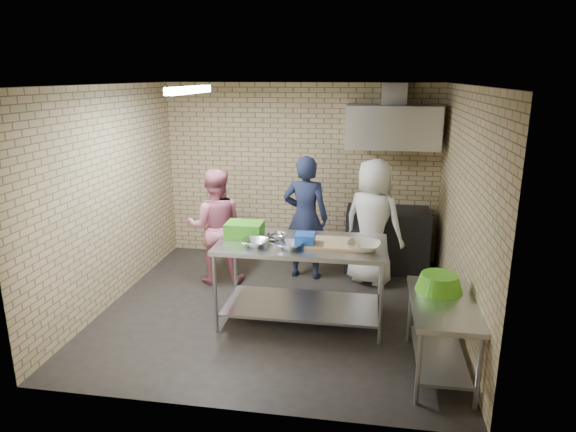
% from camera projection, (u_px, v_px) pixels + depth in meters
% --- Properties ---
extents(floor, '(4.20, 4.20, 0.00)m').
position_uv_depth(floor, '(277.00, 309.00, 6.30)').
color(floor, black).
rests_on(floor, ground).
extents(ceiling, '(4.20, 4.20, 0.00)m').
position_uv_depth(ceiling, '(276.00, 85.00, 5.58)').
color(ceiling, black).
rests_on(ceiling, ground).
extents(back_wall, '(4.20, 0.06, 2.70)m').
position_uv_depth(back_wall, '(300.00, 172.00, 7.84)').
color(back_wall, tan).
rests_on(back_wall, ground).
extents(front_wall, '(4.20, 0.06, 2.70)m').
position_uv_depth(front_wall, '(231.00, 265.00, 4.04)').
color(front_wall, tan).
rests_on(front_wall, ground).
extents(left_wall, '(0.06, 4.00, 2.70)m').
position_uv_depth(left_wall, '(110.00, 197.00, 6.27)').
color(left_wall, tan).
rests_on(left_wall, ground).
extents(right_wall, '(0.06, 4.00, 2.70)m').
position_uv_depth(right_wall, '(463.00, 211.00, 5.61)').
color(right_wall, tan).
rests_on(right_wall, ground).
extents(prep_table, '(1.92, 0.96, 0.96)m').
position_uv_depth(prep_table, '(301.00, 282.00, 5.91)').
color(prep_table, silver).
rests_on(prep_table, floor).
extents(side_counter, '(0.60, 1.20, 0.75)m').
position_uv_depth(side_counter, '(441.00, 337.00, 4.88)').
color(side_counter, silver).
rests_on(side_counter, floor).
extents(stove, '(1.20, 0.70, 0.90)m').
position_uv_depth(stove, '(387.00, 239.00, 7.54)').
color(stove, black).
rests_on(stove, floor).
extents(range_hood, '(1.30, 0.60, 0.60)m').
position_uv_depth(range_hood, '(393.00, 127.00, 7.14)').
color(range_hood, silver).
rests_on(range_hood, back_wall).
extents(hood_duct, '(0.35, 0.30, 0.30)m').
position_uv_depth(hood_duct, '(394.00, 93.00, 7.17)').
color(hood_duct, '#A5A8AD').
rests_on(hood_duct, back_wall).
extents(wall_shelf, '(0.80, 0.20, 0.04)m').
position_uv_depth(wall_shelf, '(413.00, 138.00, 7.33)').
color(wall_shelf, '#3F2B19').
rests_on(wall_shelf, back_wall).
extents(fluorescent_fixture, '(0.10, 1.25, 0.08)m').
position_uv_depth(fluorescent_fixture, '(189.00, 90.00, 5.75)').
color(fluorescent_fixture, white).
rests_on(fluorescent_fixture, ceiling).
extents(green_crate, '(0.43, 0.32, 0.17)m').
position_uv_depth(green_crate, '(244.00, 229.00, 5.99)').
color(green_crate, green).
rests_on(green_crate, prep_table).
extents(blue_tub, '(0.21, 0.21, 0.14)m').
position_uv_depth(blue_tub, '(305.00, 240.00, 5.66)').
color(blue_tub, blue).
rests_on(blue_tub, prep_table).
extents(cutting_board, '(0.59, 0.45, 0.03)m').
position_uv_depth(cutting_board, '(332.00, 243.00, 5.71)').
color(cutting_board, tan).
rests_on(cutting_board, prep_table).
extents(mixing_bowl_a, '(0.34, 0.34, 0.07)m').
position_uv_depth(mixing_bowl_a, '(255.00, 243.00, 5.66)').
color(mixing_bowl_a, '#B6BABE').
rests_on(mixing_bowl_a, prep_table).
extents(mixing_bowl_b, '(0.26, 0.26, 0.07)m').
position_uv_depth(mixing_bowl_b, '(277.00, 237.00, 5.87)').
color(mixing_bowl_b, '#ABACB1').
rests_on(mixing_bowl_b, prep_table).
extents(mixing_bowl_c, '(0.32, 0.32, 0.07)m').
position_uv_depth(mixing_bowl_c, '(290.00, 245.00, 5.58)').
color(mixing_bowl_c, '#B7BABF').
rests_on(mixing_bowl_c, prep_table).
extents(ceramic_bowl, '(0.42, 0.42, 0.09)m').
position_uv_depth(ceramic_bowl, '(364.00, 246.00, 5.52)').
color(ceramic_bowl, beige).
rests_on(ceramic_bowl, prep_table).
extents(green_basin, '(0.46, 0.46, 0.17)m').
position_uv_depth(green_basin, '(439.00, 282.00, 4.99)').
color(green_basin, '#59C626').
rests_on(green_basin, side_counter).
extents(bottle_red, '(0.07, 0.07, 0.18)m').
position_uv_depth(bottle_red, '(396.00, 130.00, 7.34)').
color(bottle_red, '#B22619').
rests_on(bottle_red, wall_shelf).
extents(bottle_green, '(0.06, 0.06, 0.15)m').
position_uv_depth(bottle_green, '(424.00, 132.00, 7.28)').
color(bottle_green, green).
rests_on(bottle_green, wall_shelf).
extents(man_navy, '(0.67, 0.47, 1.75)m').
position_uv_depth(man_navy, '(306.00, 218.00, 7.10)').
color(man_navy, '#141832').
rests_on(man_navy, floor).
extents(woman_pink, '(0.89, 0.76, 1.60)m').
position_uv_depth(woman_pink, '(215.00, 226.00, 6.96)').
color(woman_pink, '#CD6C85').
rests_on(woman_pink, floor).
extents(woman_white, '(1.01, 0.87, 1.74)m').
position_uv_depth(woman_white, '(373.00, 222.00, 6.91)').
color(woman_white, white).
rests_on(woman_white, floor).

